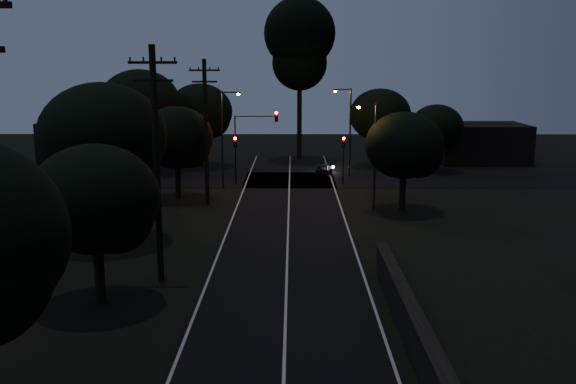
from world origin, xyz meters
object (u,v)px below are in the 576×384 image
object	(u,v)px
car	(324,169)
signal_mast	(255,134)
utility_pole_mid	(156,161)
streetlight_c	(373,149)
streetlight_b	(348,126)
tall_pine	(300,43)
signal_right	(343,151)
signal_left	(235,151)
streetlight_a	(224,133)
utility_pole_far	(206,130)

from	to	relation	value
car	signal_mast	bearing A→B (deg)	50.86
utility_pole_mid	streetlight_c	xyz separation A→B (m)	(11.83, 15.00, -1.39)
streetlight_b	tall_pine	bearing A→B (deg)	111.38
signal_mast	signal_right	bearing A→B (deg)	-0.03
streetlight_b	signal_left	bearing A→B (deg)	-157.95
signal_left	streetlight_c	distance (m)	14.52
streetlight_b	car	distance (m)	4.66
utility_pole_mid	streetlight_a	world-z (taller)	utility_pole_mid
signal_right	car	world-z (taller)	signal_right
utility_pole_mid	streetlight_c	size ratio (longest dim) A/B	1.47
streetlight_a	streetlight_b	bearing A→B (deg)	29.48
signal_mast	streetlight_b	distance (m)	9.15
utility_pole_mid	streetlight_b	size ratio (longest dim) A/B	1.38
streetlight_a	car	xyz separation A→B (m)	(8.51, 6.68, -4.10)
utility_pole_far	tall_pine	distance (m)	25.00
utility_pole_mid	signal_mast	distance (m)	25.22
signal_right	car	distance (m)	5.41
signal_left	car	xyz separation A→B (m)	(7.80, 4.69, -2.30)
streetlight_a	streetlight_c	size ratio (longest dim) A/B	1.07
utility_pole_mid	tall_pine	bearing A→B (deg)	80.07
tall_pine	signal_mast	bearing A→B (deg)	-104.62
utility_pole_mid	signal_left	world-z (taller)	utility_pole_mid
streetlight_a	streetlight_c	world-z (taller)	streetlight_a
utility_pole_mid	signal_left	size ratio (longest dim) A/B	2.68
tall_pine	signal_right	xyz separation A→B (m)	(3.60, -15.01, -9.49)
tall_pine	signal_mast	world-z (taller)	tall_pine
tall_pine	car	bearing A→B (deg)	-77.97
signal_mast	streetlight_a	world-z (taller)	streetlight_a
utility_pole_mid	streetlight_a	bearing A→B (deg)	88.27
utility_pole_far	tall_pine	size ratio (longest dim) A/B	0.61
signal_mast	streetlight_c	xyz separation A→B (m)	(8.74, -9.99, 0.01)
tall_pine	utility_pole_far	bearing A→B (deg)	-106.93
signal_right	streetlight_b	bearing A→B (deg)	80.00
signal_mast	car	bearing A→B (deg)	37.46
signal_right	signal_mast	distance (m)	7.66
tall_pine	signal_left	distance (m)	18.62
tall_pine	signal_right	size ratio (longest dim) A/B	4.17
car	tall_pine	bearing A→B (deg)	-64.57
streetlight_a	car	size ratio (longest dim) A/B	2.56
utility_pole_far	signal_right	size ratio (longest dim) A/B	2.56
utility_pole_far	signal_left	distance (m)	8.53
utility_pole_mid	utility_pole_far	size ratio (longest dim) A/B	1.05
utility_pole_mid	signal_right	bearing A→B (deg)	67.01
tall_pine	streetlight_b	bearing A→B (deg)	-68.62
signal_mast	streetlight_b	size ratio (longest dim) A/B	0.78
utility_pole_far	streetlight_a	world-z (taller)	utility_pole_far
signal_right	streetlight_a	size ratio (longest dim) A/B	0.51
signal_mast	streetlight_b	xyz separation A→B (m)	(8.22, 4.01, 0.30)
signal_left	streetlight_a	xyz separation A→B (m)	(-0.71, -1.99, 1.80)
signal_right	streetlight_a	distance (m)	10.26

